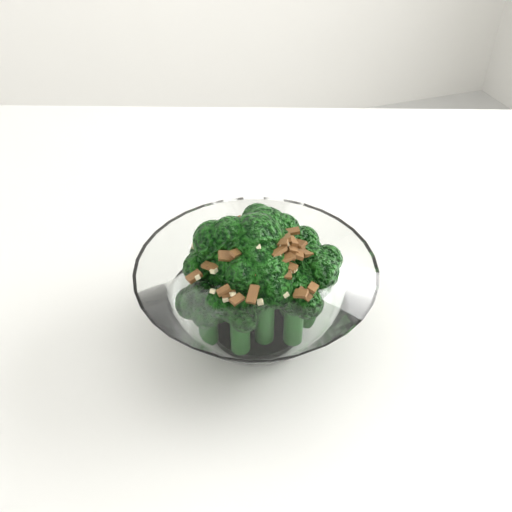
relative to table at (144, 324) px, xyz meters
name	(u,v)px	position (x,y,z in m)	size (l,w,h in m)	color
table	(144,324)	(0.00, 0.00, 0.00)	(1.40, 1.15, 0.75)	white
broccoli_dish	(258,288)	(0.10, -0.10, 0.12)	(0.21, 0.21, 0.13)	white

